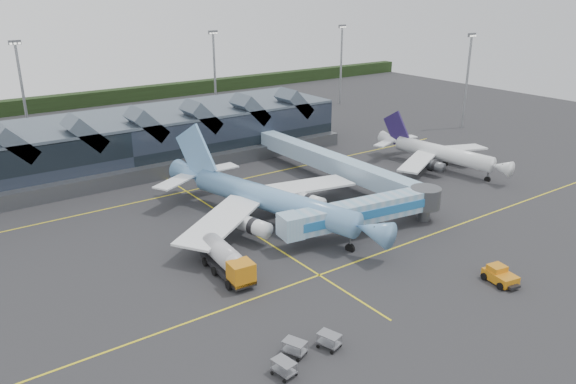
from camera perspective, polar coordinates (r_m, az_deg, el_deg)
ground at (r=73.95m, az=-0.70°, el=-6.03°), size 260.00×260.00×0.00m
taxi_stripes at (r=81.59m, az=-4.73°, el=-3.48°), size 120.00×60.00×0.01m
tree_line_far at (r=171.53m, az=-22.49°, el=8.39°), size 260.00×4.00×4.00m
terminal at (r=110.52m, az=-17.21°, el=4.73°), size 90.00×22.25×12.52m
light_masts at (r=132.75m, az=-9.00°, el=11.22°), size 132.40×42.56×22.45m
main_airliner at (r=81.28m, az=-2.31°, el=-0.62°), size 33.98×39.81×12.96m
regional_jet at (r=110.20m, az=15.05°, el=3.92°), size 25.74×28.23×9.69m
jet_bridge at (r=78.99m, az=8.65°, el=-1.78°), size 25.91×7.12×5.18m
fuel_truck at (r=68.03m, az=-6.36°, el=-6.68°), size 3.82×11.03×3.67m
pushback_tug at (r=70.78m, az=20.73°, el=-7.95°), size 3.31×4.61×1.91m
baggage_carts at (r=54.12m, az=1.54°, el=-15.85°), size 7.70×4.23×1.50m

